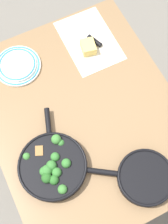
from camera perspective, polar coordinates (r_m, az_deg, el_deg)
The scene contains 8 objects.
ground_plane at distance 2.18m, azimuth -0.00°, elevation -7.42°, with size 14.00×14.00×0.00m, color slate.
dining_table_red at distance 1.55m, azimuth -0.00°, elevation -1.46°, with size 1.10×0.89×0.74m.
skillet_broccoli at distance 1.38m, azimuth -5.77°, elevation -9.76°, with size 0.41×0.30×0.08m.
skillet_eggs at distance 1.39m, azimuth 11.03°, elevation -11.66°, with size 0.27×0.34×0.05m.
parchment_sheet at distance 1.66m, azimuth 0.97°, elevation 12.93°, with size 0.37×0.25×0.00m.
grater_knife at distance 1.67m, azimuth 0.95°, elevation 13.53°, with size 0.22×0.11×0.02m.
cheese_block at distance 1.61m, azimuth 0.79°, elevation 11.79°, with size 0.09×0.08×0.05m.
dinner_plate_stack at distance 1.61m, azimuth -12.06°, elevation 8.36°, with size 0.23×0.23×0.03m.
Camera 1 is at (-0.48, 0.24, 2.11)m, focal length 50.00 mm.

